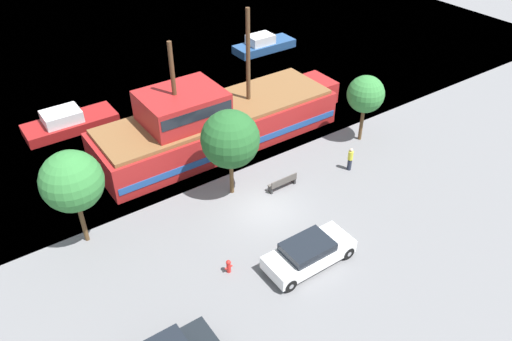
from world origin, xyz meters
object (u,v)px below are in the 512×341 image
at_px(moored_boat_dockside, 69,122).
at_px(pedestrian_walking_near, 350,159).
at_px(fire_hydrant, 229,266).
at_px(parked_car_curb_front, 309,253).
at_px(pirate_ship, 215,122).
at_px(moored_boat_outer, 263,44).
at_px(bench_promenade_east, 283,182).

height_order(moored_boat_dockside, pedestrian_walking_near, pedestrian_walking_near).
distance_m(moored_boat_dockside, fire_hydrant, 18.28).
height_order(parked_car_curb_front, pedestrian_walking_near, pedestrian_walking_near).
bearing_deg(pirate_ship, moored_boat_outer, 43.23).
xyz_separation_m(moored_boat_dockside, bench_promenade_east, (8.39, -14.30, -0.13)).
xyz_separation_m(pirate_ship, bench_promenade_east, (0.69, -6.73, -1.18)).
bearing_deg(pedestrian_walking_near, bench_promenade_east, 169.64).
distance_m(fire_hydrant, bench_promenade_east, 7.40).
height_order(pirate_ship, fire_hydrant, pirate_ship).
distance_m(moored_boat_dockside, bench_promenade_east, 16.58).
relative_size(moored_boat_outer, bench_promenade_east, 3.20).
xyz_separation_m(bench_promenade_east, pedestrian_walking_near, (4.67, -0.85, 0.35)).
relative_size(moored_boat_dockside, pedestrian_walking_near, 4.04).
bearing_deg(pedestrian_walking_near, moored_boat_outer, 70.26).
distance_m(pirate_ship, parked_car_curb_front, 12.59).
bearing_deg(parked_car_curb_front, moored_boat_outer, 59.23).
xyz_separation_m(pirate_ship, moored_boat_dockside, (-7.69, 7.57, -1.05)).
distance_m(moored_boat_outer, pedestrian_walking_near, 20.24).
distance_m(parked_car_curb_front, pedestrian_walking_near, 8.80).
height_order(moored_boat_outer, fire_hydrant, moored_boat_outer).
distance_m(bench_promenade_east, pedestrian_walking_near, 4.76).
xyz_separation_m(moored_boat_dockside, moored_boat_outer, (19.89, 3.89, 0.01)).
xyz_separation_m(pirate_ship, pedestrian_walking_near, (5.36, -7.59, -0.83)).
xyz_separation_m(moored_boat_outer, bench_promenade_east, (-11.50, -18.20, -0.14)).
bearing_deg(pedestrian_walking_near, parked_car_curb_front, -146.87).
distance_m(pirate_ship, bench_promenade_east, 6.87).
bearing_deg(bench_promenade_east, pedestrian_walking_near, -10.36).
height_order(pirate_ship, pedestrian_walking_near, pirate_ship).
bearing_deg(parked_car_curb_front, fire_hydrant, 153.40).
distance_m(parked_car_curb_front, fire_hydrant, 4.04).
distance_m(moored_boat_outer, fire_hydrant, 28.35).
height_order(pirate_ship, moored_boat_outer, pirate_ship).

